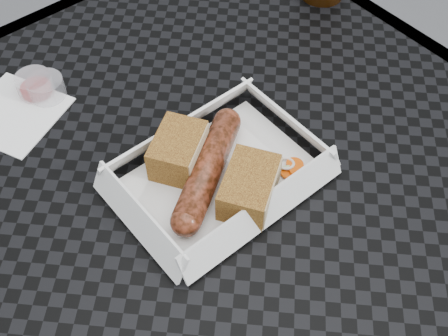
% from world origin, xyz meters
% --- Properties ---
extents(patio_table, '(0.80, 0.80, 0.74)m').
position_xyz_m(patio_table, '(0.00, 0.00, 0.67)').
color(patio_table, black).
rests_on(patio_table, ground).
extents(food_tray, '(0.22, 0.15, 0.00)m').
position_xyz_m(food_tray, '(-0.02, -0.04, 0.75)').
color(food_tray, white).
rests_on(food_tray, patio_table).
extents(bratwurst, '(0.17, 0.12, 0.04)m').
position_xyz_m(bratwurst, '(-0.03, -0.04, 0.77)').
color(bratwurst, maroon).
rests_on(bratwurst, food_tray).
extents(bread_near, '(0.09, 0.09, 0.05)m').
position_xyz_m(bread_near, '(-0.04, 0.00, 0.77)').
color(bread_near, olive).
rests_on(bread_near, food_tray).
extents(bread_far, '(0.10, 0.09, 0.04)m').
position_xyz_m(bread_far, '(-0.01, -0.09, 0.77)').
color(bread_far, olive).
rests_on(bread_far, food_tray).
extents(veg_garnish, '(0.03, 0.03, 0.00)m').
position_xyz_m(veg_garnish, '(0.05, -0.09, 0.75)').
color(veg_garnish, '#E55209').
rests_on(veg_garnish, food_tray).
extents(napkin, '(0.16, 0.16, 0.00)m').
position_xyz_m(napkin, '(-0.16, 0.22, 0.75)').
color(napkin, white).
rests_on(napkin, patio_table).
extents(condiment_cup_sauce, '(0.05, 0.05, 0.03)m').
position_xyz_m(condiment_cup_sauce, '(-0.12, 0.23, 0.76)').
color(condiment_cup_sauce, '#950B0A').
rests_on(condiment_cup_sauce, patio_table).
extents(condiment_cup_empty, '(0.05, 0.05, 0.03)m').
position_xyz_m(condiment_cup_empty, '(-0.11, 0.22, 0.76)').
color(condiment_cup_empty, silver).
rests_on(condiment_cup_empty, patio_table).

